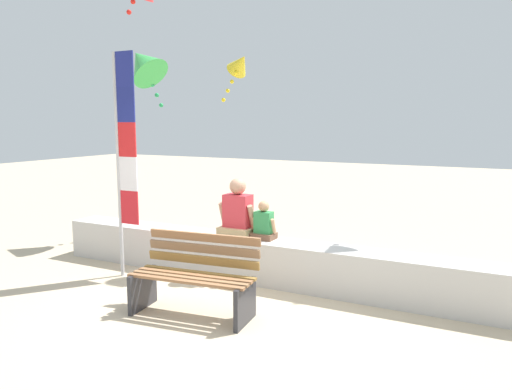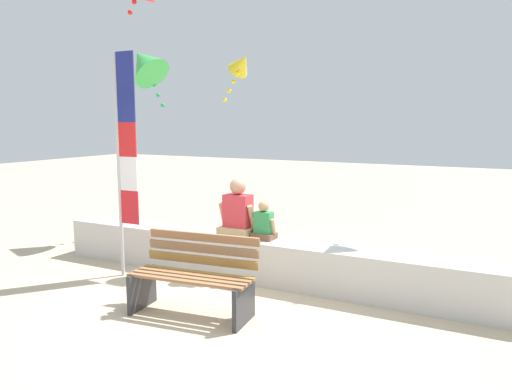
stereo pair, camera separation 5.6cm
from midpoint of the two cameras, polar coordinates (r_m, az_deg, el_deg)
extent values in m
plane|color=#C1AD8F|center=(6.07, -3.94, -12.44)|extent=(40.00, 40.00, 0.00)
cube|color=beige|center=(6.83, 0.50, -7.46)|extent=(6.55, 0.51, 0.58)
cube|color=#916240|center=(5.52, -8.50, -9.73)|extent=(1.40, 0.23, 0.03)
cube|color=#916744|center=(5.62, -7.94, -9.40)|extent=(1.40, 0.23, 0.03)
cube|color=#92623E|center=(5.71, -7.39, -9.09)|extent=(1.40, 0.23, 0.03)
cube|color=olive|center=(5.81, -6.86, -8.78)|extent=(1.40, 0.23, 0.03)
cube|color=olive|center=(5.86, -6.40, -7.38)|extent=(1.40, 0.20, 0.10)
cube|color=#886447|center=(5.85, -6.32, -6.10)|extent=(1.40, 0.20, 0.10)
cube|color=#926441|center=(5.84, -6.24, -4.81)|extent=(1.40, 0.20, 0.10)
cube|color=#2D2D33|center=(6.05, -13.06, -10.46)|extent=(0.11, 0.53, 0.45)
cube|color=#2D2D33|center=(5.48, -1.55, -12.29)|extent=(0.11, 0.53, 0.45)
cube|color=tan|center=(6.96, -2.30, -4.16)|extent=(0.47, 0.39, 0.13)
cube|color=#D2343F|center=(6.90, -2.31, -1.80)|extent=(0.37, 0.24, 0.45)
cylinder|color=tan|center=(7.00, -4.01, -2.11)|extent=(0.08, 0.18, 0.33)
cylinder|color=tan|center=(6.78, -0.74, -2.44)|extent=(0.08, 0.18, 0.33)
sphere|color=tan|center=(6.84, -2.33, 0.99)|extent=(0.23, 0.23, 0.23)
cube|color=brown|center=(6.78, 0.68, -4.69)|extent=(0.31, 0.25, 0.08)
cube|color=#338E4D|center=(6.74, 0.68, -3.14)|extent=(0.24, 0.15, 0.29)
cylinder|color=tan|center=(6.80, -0.48, -3.33)|extent=(0.05, 0.12, 0.21)
cylinder|color=tan|center=(6.67, 1.75, -3.57)|extent=(0.05, 0.12, 0.21)
sphere|color=tan|center=(6.69, 0.69, -1.30)|extent=(0.15, 0.15, 0.15)
cylinder|color=#B7B7BC|center=(7.10, -15.62, 3.06)|extent=(0.05, 0.05, 3.07)
cube|color=red|center=(7.06, -14.42, -1.38)|extent=(0.30, 0.02, 0.46)
cube|color=white|center=(6.99, -14.56, 2.34)|extent=(0.30, 0.02, 0.46)
cube|color=red|center=(6.96, -14.70, 6.12)|extent=(0.30, 0.02, 0.46)
cube|color=navy|center=(6.96, -14.84, 9.92)|extent=(0.30, 0.02, 0.46)
cube|color=navy|center=(6.99, -14.99, 13.70)|extent=(0.30, 0.02, 0.46)
sphere|color=red|center=(8.93, -14.03, 20.59)|extent=(0.08, 0.08, 0.08)
sphere|color=red|center=(8.82, -14.47, 19.53)|extent=(0.08, 0.08, 0.08)
cone|color=green|center=(9.34, -12.89, 14.42)|extent=(0.96, 0.80, 0.87)
sphere|color=#269D56|center=(9.39, -12.39, 13.30)|extent=(0.08, 0.08, 0.08)
sphere|color=#269D56|center=(9.44, -11.89, 12.19)|extent=(0.08, 0.08, 0.08)
sphere|color=#269D56|center=(9.50, -11.40, 11.09)|extent=(0.08, 0.08, 0.08)
sphere|color=#269D56|center=(9.56, -10.92, 10.01)|extent=(0.08, 0.08, 0.08)
cone|color=yellow|center=(10.29, -1.96, 14.74)|extent=(0.70, 0.64, 0.57)
sphere|color=yellow|center=(10.22, -2.44, 13.76)|extent=(0.08, 0.08, 0.08)
sphere|color=yellow|center=(10.15, -2.92, 12.78)|extent=(0.08, 0.08, 0.08)
sphere|color=yellow|center=(10.08, -3.40, 11.78)|extent=(0.08, 0.08, 0.08)
sphere|color=yellow|center=(10.02, -3.89, 10.76)|extent=(0.08, 0.08, 0.08)
camera|label=1|loc=(0.03, -90.24, -0.04)|focal=35.11mm
camera|label=2|loc=(0.03, 89.76, 0.04)|focal=35.11mm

